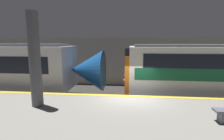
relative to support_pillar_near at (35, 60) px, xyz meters
name	(u,v)px	position (x,y,z in m)	size (l,w,h in m)	color
ground_plane	(130,116)	(3.93, 1.86, -3.11)	(120.00, 120.00, 0.00)	#33302D
platform	(130,127)	(3.93, -0.39, -2.53)	(40.00, 4.51, 1.16)	gray
station_rear_barrier	(130,62)	(3.93, 8.57, -0.99)	(50.00, 0.15, 4.23)	#B2AD9E
support_pillar_near	(35,60)	(0.00, 0.00, 0.00)	(0.47, 0.47, 3.92)	#56565B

